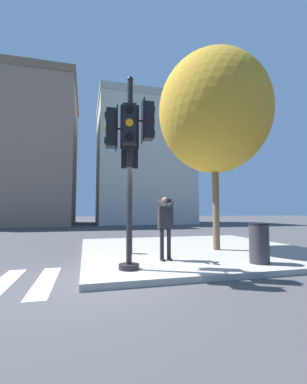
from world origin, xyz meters
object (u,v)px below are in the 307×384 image
object	(u,v)px
person_photographer	(165,222)
fire_hydrant	(129,241)
street_tree	(214,112)
traffic_signal_pole	(130,146)
trash_bin	(259,243)

from	to	relation	value
person_photographer	fire_hydrant	distance (m)	1.71
street_tree	person_photographer	bearing A→B (deg)	-148.74
traffic_signal_pole	person_photographer	xyz separation A→B (m)	(1.15, 0.84, -1.83)
person_photographer	fire_hydrant	size ratio (longest dim) A/B	2.20
person_photographer	street_tree	distance (m)	4.72
street_tree	trash_bin	bearing A→B (deg)	-92.66
person_photographer	street_tree	size ratio (longest dim) A/B	0.24
traffic_signal_pole	fire_hydrant	world-z (taller)	traffic_signal_pole
street_tree	trash_bin	distance (m)	5.02
traffic_signal_pole	trash_bin	distance (m)	4.09
person_photographer	traffic_signal_pole	bearing A→B (deg)	-143.84
fire_hydrant	person_photographer	bearing A→B (deg)	-61.21
traffic_signal_pole	trash_bin	world-z (taller)	traffic_signal_pole
person_photographer	street_tree	xyz separation A→B (m)	(2.31, 1.40, 3.87)
traffic_signal_pole	trash_bin	xyz separation A→B (m)	(3.34, -0.18, -2.35)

